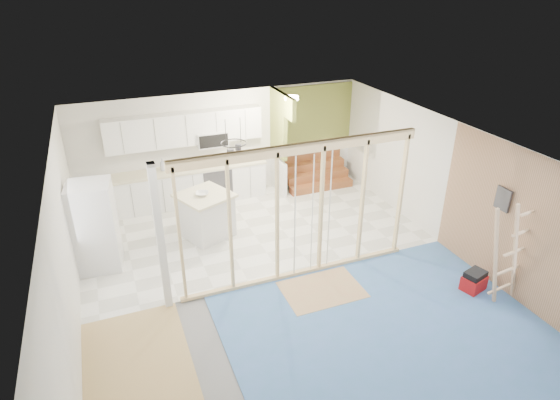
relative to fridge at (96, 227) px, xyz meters
name	(u,v)px	position (x,y,z in m)	size (l,w,h in m)	color
room	(284,216)	(3.07, -1.63, 0.43)	(7.01, 8.01, 2.61)	slate
floor_overlays	(286,275)	(3.15, -1.57, -0.86)	(7.00, 8.00, 0.03)	white
stud_frame	(272,204)	(2.86, -1.63, 0.71)	(4.66, 0.14, 2.60)	beige
base_cabinets	(164,196)	(1.46, 1.73, -0.40)	(4.45, 2.24, 0.93)	white
upper_cabinets	(188,130)	(2.23, 2.18, 0.95)	(3.60, 0.41, 0.85)	white
green_partition	(304,152)	(5.12, 2.02, 0.07)	(2.25, 1.51, 2.60)	olive
pot_rack	(234,146)	(2.77, 0.26, 1.13)	(0.52, 0.52, 0.72)	black
sheathing_panel	(529,233)	(6.55, -3.63, 0.43)	(0.02, 4.00, 2.60)	tan
electrical_panel	(503,199)	(6.50, -3.03, 0.78)	(0.04, 0.30, 0.40)	#3D3D42
ceiling_light	(291,98)	(4.47, 1.37, 1.67)	(0.32, 0.32, 0.08)	#FFEABF
fridge	(96,227)	(0.00, 0.00, 0.00)	(0.84, 0.81, 1.74)	silver
island	(206,216)	(2.14, 0.40, -0.38)	(1.31, 1.31, 0.98)	silver
bowl	(202,194)	(2.09, 0.39, 0.14)	(0.27, 0.27, 0.07)	silver
soap_bottle_a	(162,165)	(1.56, 2.12, 0.21)	(0.11, 0.12, 0.30)	#A4A8B7
soap_bottle_b	(252,153)	(3.77, 2.18, 0.16)	(0.09, 0.09, 0.20)	white
toolbox	(474,281)	(6.07, -3.20, -0.69)	(0.48, 0.41, 0.39)	#990E0F
ladder	(508,254)	(6.23, -3.60, 0.08)	(1.00, 0.06, 1.86)	tan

